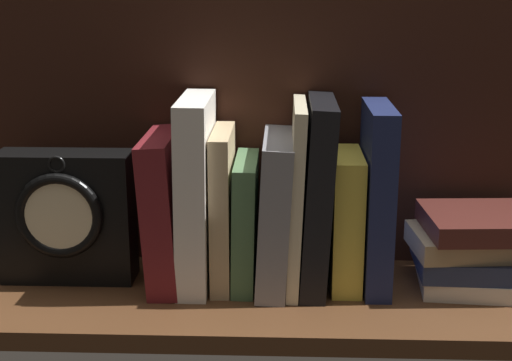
# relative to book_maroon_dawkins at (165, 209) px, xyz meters

# --- Properties ---
(ground_plane) EXTENTS (0.90, 0.26, 0.03)m
(ground_plane) POSITION_rel_book_maroon_dawkins_xyz_m (0.15, -0.04, -0.12)
(ground_plane) COLOR #4C2D19
(back_panel) EXTENTS (0.90, 0.01, 0.40)m
(back_panel) POSITION_rel_book_maroon_dawkins_xyz_m (0.15, 0.09, 0.09)
(back_panel) COLOR black
(back_panel) RESTS_ON ground_plane
(book_maroon_dawkins) EXTENTS (0.05, 0.16, 0.21)m
(book_maroon_dawkins) POSITION_rel_book_maroon_dawkins_xyz_m (0.00, 0.00, 0.00)
(book_maroon_dawkins) COLOR maroon
(book_maroon_dawkins) RESTS_ON ground_plane
(book_white_catcher) EXTENTS (0.04, 0.16, 0.26)m
(book_white_catcher) POSITION_rel_book_maroon_dawkins_xyz_m (0.04, 0.00, 0.03)
(book_white_catcher) COLOR silver
(book_white_catcher) RESTS_ON ground_plane
(book_tan_shortstories) EXTENTS (0.03, 0.14, 0.21)m
(book_tan_shortstories) POSITION_rel_book_maroon_dawkins_xyz_m (0.08, 0.00, 0.00)
(book_tan_shortstories) COLOR tan
(book_tan_shortstories) RESTS_ON ground_plane
(book_green_romantic) EXTENTS (0.03, 0.14, 0.18)m
(book_green_romantic) POSITION_rel_book_maroon_dawkins_xyz_m (0.11, 0.00, -0.02)
(book_green_romantic) COLOR #476B44
(book_green_romantic) RESTS_ON ground_plane
(book_gray_chess) EXTENTS (0.05, 0.17, 0.21)m
(book_gray_chess) POSITION_rel_book_maroon_dawkins_xyz_m (0.15, 0.00, -0.00)
(book_gray_chess) COLOR gray
(book_gray_chess) RESTS_ON ground_plane
(book_cream_twain) EXTENTS (0.02, 0.16, 0.25)m
(book_cream_twain) POSITION_rel_book_maroon_dawkins_xyz_m (0.18, 0.00, 0.02)
(book_cream_twain) COLOR beige
(book_cream_twain) RESTS_ON ground_plane
(book_black_skeptic) EXTENTS (0.05, 0.16, 0.26)m
(book_black_skeptic) POSITION_rel_book_maroon_dawkins_xyz_m (0.21, 0.00, 0.02)
(book_black_skeptic) COLOR black
(book_black_skeptic) RESTS_ON ground_plane
(book_yellow_seinlanguage) EXTENTS (0.04, 0.13, 0.19)m
(book_yellow_seinlanguage) POSITION_rel_book_maroon_dawkins_xyz_m (0.25, 0.00, -0.01)
(book_yellow_seinlanguage) COLOR gold
(book_yellow_seinlanguage) RESTS_ON ground_plane
(book_navy_bierce) EXTENTS (0.04, 0.14, 0.25)m
(book_navy_bierce) POSITION_rel_book_maroon_dawkins_xyz_m (0.29, 0.00, 0.02)
(book_navy_bierce) COLOR #192147
(book_navy_bierce) RESTS_ON ground_plane
(framed_clock) EXTENTS (0.18, 0.07, 0.19)m
(framed_clock) POSITION_rel_book_maroon_dawkins_xyz_m (-0.14, -0.00, -0.01)
(framed_clock) COLOR black
(framed_clock) RESTS_ON ground_plane
(book_stack_side) EXTENTS (0.19, 0.15, 0.11)m
(book_stack_side) POSITION_rel_book_maroon_dawkins_xyz_m (0.43, -0.01, -0.05)
(book_stack_side) COLOR beige
(book_stack_side) RESTS_ON ground_plane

